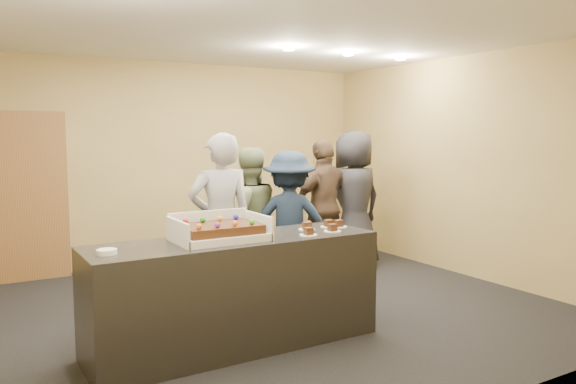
{
  "coord_description": "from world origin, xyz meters",
  "views": [
    {
      "loc": [
        -2.37,
        -4.86,
        1.75
      ],
      "look_at": [
        0.5,
        0.0,
        1.16
      ],
      "focal_mm": 35.0,
      "sensor_mm": 36.0,
      "label": 1
    }
  ],
  "objects_px": {
    "person_sage_man": "(248,219)",
    "person_dark_suit": "(354,200)",
    "sheet_cake": "(220,228)",
    "plate_stack": "(107,252)",
    "person_brown_extra": "(324,206)",
    "cake_box": "(219,234)",
    "person_server_grey": "(221,223)",
    "serving_counter": "(236,293)",
    "storage_cabinet": "(26,196)",
    "person_navy_man": "(289,222)"
  },
  "relations": [
    {
      "from": "person_sage_man",
      "to": "person_dark_suit",
      "type": "relative_size",
      "value": 0.89
    },
    {
      "from": "sheet_cake",
      "to": "person_sage_man",
      "type": "xyz_separation_m",
      "value": [
        0.98,
        1.46,
        -0.2
      ]
    },
    {
      "from": "plate_stack",
      "to": "person_brown_extra",
      "type": "height_order",
      "value": "person_brown_extra"
    },
    {
      "from": "person_brown_extra",
      "to": "person_dark_suit",
      "type": "relative_size",
      "value": 0.94
    },
    {
      "from": "cake_box",
      "to": "sheet_cake",
      "type": "distance_m",
      "value": 0.06
    },
    {
      "from": "person_server_grey",
      "to": "person_dark_suit",
      "type": "height_order",
      "value": "person_dark_suit"
    },
    {
      "from": "cake_box",
      "to": "plate_stack",
      "type": "xyz_separation_m",
      "value": [
        -0.9,
        -0.1,
        -0.03
      ]
    },
    {
      "from": "serving_counter",
      "to": "storage_cabinet",
      "type": "relative_size",
      "value": 1.19
    },
    {
      "from": "cake_box",
      "to": "person_navy_man",
      "type": "bearing_deg",
      "value": 40.23
    },
    {
      "from": "sheet_cake",
      "to": "plate_stack",
      "type": "distance_m",
      "value": 0.91
    },
    {
      "from": "person_sage_man",
      "to": "person_dark_suit",
      "type": "height_order",
      "value": "person_dark_suit"
    },
    {
      "from": "serving_counter",
      "to": "person_server_grey",
      "type": "height_order",
      "value": "person_server_grey"
    },
    {
      "from": "sheet_cake",
      "to": "person_server_grey",
      "type": "xyz_separation_m",
      "value": [
        0.41,
        0.93,
        -0.12
      ]
    },
    {
      "from": "plate_stack",
      "to": "person_dark_suit",
      "type": "height_order",
      "value": "person_dark_suit"
    },
    {
      "from": "serving_counter",
      "to": "cake_box",
      "type": "relative_size",
      "value": 3.34
    },
    {
      "from": "person_sage_man",
      "to": "person_server_grey",
      "type": "bearing_deg",
      "value": 47.69
    },
    {
      "from": "sheet_cake",
      "to": "serving_counter",
      "type": "bearing_deg",
      "value": 0.0
    },
    {
      "from": "sheet_cake",
      "to": "person_navy_man",
      "type": "bearing_deg",
      "value": 40.88
    },
    {
      "from": "person_server_grey",
      "to": "person_brown_extra",
      "type": "xyz_separation_m",
      "value": [
        1.74,
        0.75,
        -0.04
      ]
    },
    {
      "from": "person_dark_suit",
      "to": "sheet_cake",
      "type": "bearing_deg",
      "value": 28.15
    },
    {
      "from": "storage_cabinet",
      "to": "plate_stack",
      "type": "bearing_deg",
      "value": -86.55
    },
    {
      "from": "sheet_cake",
      "to": "person_sage_man",
      "type": "bearing_deg",
      "value": 56.18
    },
    {
      "from": "cake_box",
      "to": "person_dark_suit",
      "type": "height_order",
      "value": "person_dark_suit"
    },
    {
      "from": "storage_cabinet",
      "to": "cake_box",
      "type": "xyz_separation_m",
      "value": [
        1.1,
        -3.16,
        -0.06
      ]
    },
    {
      "from": "person_dark_suit",
      "to": "storage_cabinet",
      "type": "bearing_deg",
      "value": -26.64
    },
    {
      "from": "serving_counter",
      "to": "person_sage_man",
      "type": "relative_size",
      "value": 1.5
    },
    {
      "from": "cake_box",
      "to": "person_brown_extra",
      "type": "distance_m",
      "value": 2.72
    },
    {
      "from": "storage_cabinet",
      "to": "person_brown_extra",
      "type": "bearing_deg",
      "value": -24.85
    },
    {
      "from": "storage_cabinet",
      "to": "cake_box",
      "type": "distance_m",
      "value": 3.34
    },
    {
      "from": "cake_box",
      "to": "sheet_cake",
      "type": "height_order",
      "value": "cake_box"
    },
    {
      "from": "person_server_grey",
      "to": "person_brown_extra",
      "type": "distance_m",
      "value": 1.89
    },
    {
      "from": "person_server_grey",
      "to": "person_navy_man",
      "type": "xyz_separation_m",
      "value": [
        0.92,
        0.22,
        -0.1
      ]
    },
    {
      "from": "sheet_cake",
      "to": "person_dark_suit",
      "type": "height_order",
      "value": "person_dark_suit"
    },
    {
      "from": "serving_counter",
      "to": "person_dark_suit",
      "type": "distance_m",
      "value": 3.04
    },
    {
      "from": "person_sage_man",
      "to": "person_brown_extra",
      "type": "xyz_separation_m",
      "value": [
        1.17,
        0.22,
        0.04
      ]
    },
    {
      "from": "cake_box",
      "to": "sheet_cake",
      "type": "xyz_separation_m",
      "value": [
        -0.0,
        -0.03,
        0.05
      ]
    },
    {
      "from": "sheet_cake",
      "to": "person_brown_extra",
      "type": "relative_size",
      "value": 0.36
    },
    {
      "from": "serving_counter",
      "to": "person_sage_man",
      "type": "bearing_deg",
      "value": 59.14
    },
    {
      "from": "cake_box",
      "to": "person_server_grey",
      "type": "bearing_deg",
      "value": 65.4
    },
    {
      "from": "person_sage_man",
      "to": "person_brown_extra",
      "type": "distance_m",
      "value": 1.19
    },
    {
      "from": "serving_counter",
      "to": "cake_box",
      "type": "bearing_deg",
      "value": 167.85
    },
    {
      "from": "serving_counter",
      "to": "storage_cabinet",
      "type": "bearing_deg",
      "value": 110.34
    },
    {
      "from": "sheet_cake",
      "to": "plate_stack",
      "type": "height_order",
      "value": "sheet_cake"
    },
    {
      "from": "person_server_grey",
      "to": "person_brown_extra",
      "type": "height_order",
      "value": "person_server_grey"
    },
    {
      "from": "serving_counter",
      "to": "person_dark_suit",
      "type": "height_order",
      "value": "person_dark_suit"
    },
    {
      "from": "person_navy_man",
      "to": "cake_box",
      "type": "bearing_deg",
      "value": 70.28
    },
    {
      "from": "storage_cabinet",
      "to": "cake_box",
      "type": "height_order",
      "value": "storage_cabinet"
    },
    {
      "from": "person_navy_man",
      "to": "storage_cabinet",
      "type": "bearing_deg",
      "value": -9.89
    },
    {
      "from": "person_sage_man",
      "to": "sheet_cake",
      "type": "bearing_deg",
      "value": 60.57
    },
    {
      "from": "person_dark_suit",
      "to": "cake_box",
      "type": "bearing_deg",
      "value": 27.74
    }
  ]
}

